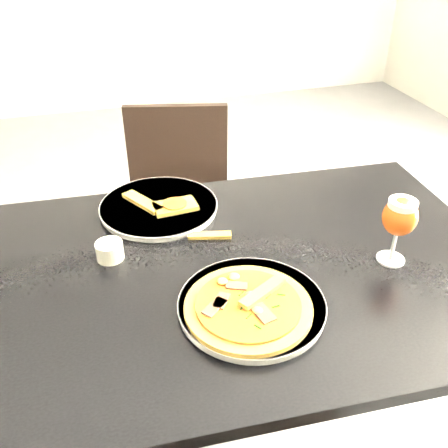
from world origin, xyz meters
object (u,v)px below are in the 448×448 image
object	(u,v)px
dining_table	(244,295)
pizza	(249,306)
beer_glass	(400,217)
chair_far	(179,213)

from	to	relation	value
dining_table	pizza	distance (m)	0.20
beer_glass	chair_far	bearing A→B (deg)	113.45
dining_table	pizza	bearing A→B (deg)	-102.46
pizza	beer_glass	size ratio (longest dim) A/B	1.57
dining_table	pizza	world-z (taller)	pizza
chair_far	beer_glass	world-z (taller)	beer_glass
chair_far	dining_table	bearing A→B (deg)	-75.05
chair_far	pizza	bearing A→B (deg)	-78.20
dining_table	chair_far	bearing A→B (deg)	94.55
dining_table	chair_far	size ratio (longest dim) A/B	1.49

